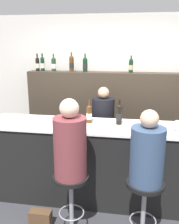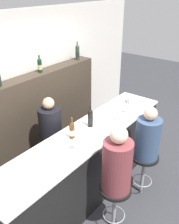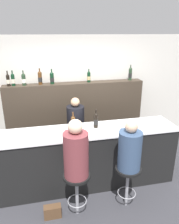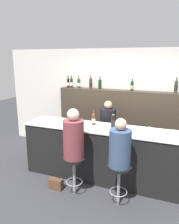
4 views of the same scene
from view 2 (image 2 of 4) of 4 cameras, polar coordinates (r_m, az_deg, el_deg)
The scene contains 18 objects.
ground_plane at distance 4.02m, azimuth 3.38°, elevation -19.49°, with size 16.00×16.00×0.00m, color #333338.
wall_back at distance 4.31m, azimuth -15.71°, elevation 4.10°, with size 6.40×0.05×2.60m.
bar_counter at distance 3.79m, azimuth -0.46°, elevation -11.75°, with size 3.17×0.68×1.08m.
back_bar_cabinet at distance 4.35m, azimuth -13.10°, elevation -2.42°, with size 2.98×0.28×1.63m.
wine_bottle_counter_0 at distance 3.31m, azimuth -4.01°, elevation -4.17°, with size 0.08×0.08×0.31m.
wine_bottle_counter_1 at distance 3.56m, azimuth 0.20°, elevation -1.37°, with size 0.08×0.08×0.33m.
wine_bottle_backbar_5 at distance 4.16m, azimuth -11.30°, elevation 10.45°, with size 0.07×0.07×0.28m.
wine_bottle_backbar_6 at distance 4.80m, azimuth -2.78°, elevation 13.48°, with size 0.08×0.08×0.34m.
wine_glass_0 at distance 3.09m, azimuth -3.37°, elevation -6.83°, with size 0.08×0.08×0.16m.
wine_glass_1 at distance 3.79m, azimuth 6.43°, elevation -0.43°, with size 0.07×0.07×0.14m.
wine_glass_2 at distance 4.00m, azimuth 8.58°, elevation 1.27°, with size 0.07×0.07×0.15m.
metal_bowl at distance 4.39m, azimuth 9.94°, elevation 2.62°, with size 0.23×0.23×0.08m.
tasting_menu at distance 3.39m, azimuth 2.29°, elevation -5.70°, with size 0.21×0.30×0.00m.
bar_stool_left at distance 3.31m, azimuth 5.84°, elevation -18.68°, with size 0.40×0.40×0.70m.
guest_seated_left at distance 2.96m, azimuth 6.32°, elevation -11.68°, with size 0.35×0.35×0.87m.
bar_stool_right at distance 3.85m, azimuth 12.40°, elevation -11.51°, with size 0.40×0.40×0.70m.
guest_seated_right at distance 3.58m, azimuth 13.17°, elevation -5.50°, with size 0.35×0.35×0.79m.
bartender at distance 4.00m, azimuth -8.62°, elevation -7.25°, with size 0.34×0.34×1.47m.
Camera 2 is at (-2.30, -1.50, 2.93)m, focal length 40.00 mm.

